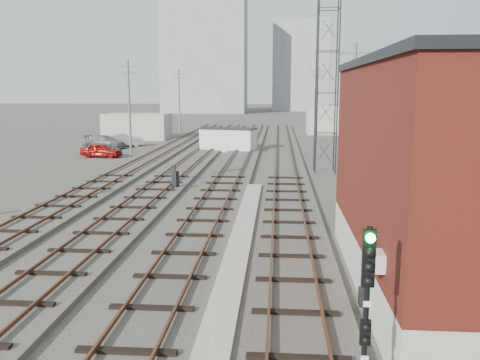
# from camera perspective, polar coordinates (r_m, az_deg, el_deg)

# --- Properties ---
(ground) EXTENTS (320.00, 320.00, 0.00)m
(ground) POSITION_cam_1_polar(r_m,az_deg,el_deg) (64.05, 2.56, 4.53)
(ground) COLOR #282621
(ground) RESTS_ON ground
(track_right) EXTENTS (3.20, 90.00, 0.39)m
(track_right) POSITION_cam_1_polar(r_m,az_deg,el_deg) (43.16, 5.00, 1.91)
(track_right) COLOR #332D28
(track_right) RESTS_ON ground
(track_mid_right) EXTENTS (3.20, 90.00, 0.39)m
(track_mid_right) POSITION_cam_1_polar(r_m,az_deg,el_deg) (43.29, -0.31, 1.97)
(track_mid_right) COLOR #332D28
(track_mid_right) RESTS_ON ground
(track_mid_left) EXTENTS (3.20, 90.00, 0.39)m
(track_mid_left) POSITION_cam_1_polar(r_m,az_deg,el_deg) (43.80, -5.53, 2.02)
(track_mid_left) COLOR #332D28
(track_mid_left) RESTS_ON ground
(track_left) EXTENTS (3.20, 90.00, 0.39)m
(track_left) POSITION_cam_1_polar(r_m,az_deg,el_deg) (44.65, -10.60, 2.05)
(track_left) COLOR #332D28
(track_left) RESTS_ON ground
(platform_curb) EXTENTS (0.90, 28.00, 0.26)m
(platform_curb) POSITION_cam_1_polar(r_m,az_deg,el_deg) (18.80, -0.41, -8.89)
(platform_curb) COLOR gray
(platform_curb) RESTS_ON ground
(brick_building) EXTENTS (6.54, 12.20, 7.22)m
(brick_building) POSITION_cam_1_polar(r_m,az_deg,el_deg) (16.86, 23.40, 0.32)
(brick_building) COLOR gray
(brick_building) RESTS_ON ground
(lattice_tower) EXTENTS (1.60, 1.60, 15.00)m
(lattice_tower) POSITION_cam_1_polar(r_m,az_deg,el_deg) (38.89, 9.75, 11.83)
(lattice_tower) COLOR black
(lattice_tower) RESTS_ON ground
(utility_pole_left_b) EXTENTS (1.80, 0.24, 9.00)m
(utility_pole_left_b) POSITION_cam_1_polar(r_m,az_deg,el_deg) (50.84, -12.33, 8.27)
(utility_pole_left_b) COLOR #595147
(utility_pole_left_b) RESTS_ON ground
(utility_pole_left_c) EXTENTS (1.80, 0.24, 9.00)m
(utility_pole_left_c) POSITION_cam_1_polar(r_m,az_deg,el_deg) (75.13, -6.85, 8.96)
(utility_pole_left_c) COLOR #595147
(utility_pole_left_c) RESTS_ON ground
(utility_pole_right_a) EXTENTS (1.80, 0.24, 9.00)m
(utility_pole_right_a) POSITION_cam_1_polar(r_m,az_deg,el_deg) (32.07, 12.55, 7.29)
(utility_pole_right_a) COLOR #595147
(utility_pole_right_a) RESTS_ON ground
(utility_pole_right_b) EXTENTS (1.80, 0.24, 9.00)m
(utility_pole_right_b) POSITION_cam_1_polar(r_m,az_deg,el_deg) (61.89, 8.63, 8.68)
(utility_pole_right_b) COLOR #595147
(utility_pole_right_b) RESTS_ON ground
(apartment_left) EXTENTS (22.00, 14.00, 30.00)m
(apartment_left) POSITION_cam_1_polar(r_m,az_deg,el_deg) (140.41, -3.95, 13.69)
(apartment_left) COLOR gray
(apartment_left) RESTS_ON ground
(apartment_right) EXTENTS (16.00, 12.00, 26.00)m
(apartment_right) POSITION_cam_1_polar(r_m,az_deg,el_deg) (153.98, 6.75, 12.59)
(apartment_right) COLOR gray
(apartment_right) RESTS_ON ground
(shed_left) EXTENTS (8.00, 5.00, 3.20)m
(shed_left) POSITION_cam_1_polar(r_m,az_deg,el_deg) (66.36, -11.45, 5.92)
(shed_left) COLOR gray
(shed_left) RESTS_ON ground
(shed_right) EXTENTS (6.00, 6.00, 4.00)m
(shed_right) POSITION_cam_1_polar(r_m,az_deg,el_deg) (74.17, 9.84, 6.71)
(shed_right) COLOR gray
(shed_right) RESTS_ON ground
(signal_mast) EXTENTS (0.40, 0.40, 3.74)m
(signal_mast) POSITION_cam_1_polar(r_m,az_deg,el_deg) (10.28, 14.02, -13.71)
(signal_mast) COLOR gray
(signal_mast) RESTS_ON ground
(switch_stand) EXTENTS (0.43, 0.43, 1.43)m
(switch_stand) POSITION_cam_1_polar(r_m,az_deg,el_deg) (32.18, -7.27, 0.06)
(switch_stand) COLOR black
(switch_stand) RESTS_ON ground
(site_trailer) EXTENTS (6.08, 3.77, 2.38)m
(site_trailer) POSITION_cam_1_polar(r_m,az_deg,el_deg) (52.19, -1.33, 4.58)
(site_trailer) COLOR silver
(site_trailer) RESTS_ON ground
(car_red) EXTENTS (4.00, 1.97, 1.31)m
(car_red) POSITION_cam_1_polar(r_m,az_deg,el_deg) (49.17, -15.29, 3.24)
(car_red) COLOR maroon
(car_red) RESTS_ON ground
(car_silver) EXTENTS (4.68, 3.32, 1.46)m
(car_silver) POSITION_cam_1_polar(r_m,az_deg,el_deg) (57.86, -12.94, 4.41)
(car_silver) COLOR #96979D
(car_silver) RESTS_ON ground
(car_grey) EXTENTS (5.19, 3.13, 1.41)m
(car_grey) POSITION_cam_1_polar(r_m,az_deg,el_deg) (56.55, -15.00, 4.16)
(car_grey) COLOR slate
(car_grey) RESTS_ON ground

